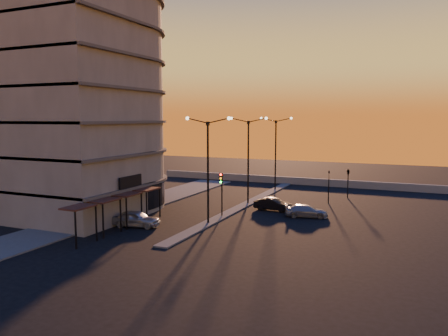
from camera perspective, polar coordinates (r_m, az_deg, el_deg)
ground at (r=39.21m, az=-2.08°, el=-7.30°), size 120.00×120.00×0.00m
sidewalk_west at (r=47.82m, az=-11.37°, el=-4.82°), size 5.00×40.00×0.12m
median at (r=48.17m, az=3.15°, el=-4.61°), size 1.20×36.00×0.12m
parapet at (r=62.61m, az=10.07°, el=-1.70°), size 44.00×0.50×1.00m
building at (r=46.05m, az=-18.21°, el=9.38°), size 14.35×17.08×25.00m
streetlamp_near at (r=38.26m, az=-2.12°, el=0.87°), size 4.32×0.32×9.51m
streetlamp_mid at (r=47.41m, az=3.19°, el=1.96°), size 4.32×0.32×9.51m
streetlamp_far at (r=56.85m, az=6.76°, el=2.69°), size 4.32×0.32×9.51m
traffic_light_main at (r=41.18m, az=-0.35°, el=-2.52°), size 0.28×0.44×4.25m
signal_east_a at (r=49.55m, az=13.51°, el=-2.28°), size 0.13×0.16×3.60m
signal_east_b at (r=53.08m, az=15.92°, el=-0.50°), size 0.42×1.99×3.60m
car_hatchback at (r=38.80m, az=-11.44°, el=-6.49°), size 4.43×2.49×1.42m
car_sedan at (r=44.85m, az=6.41°, el=-4.74°), size 3.90×1.58×1.26m
car_wagon at (r=42.37m, az=10.72°, el=-5.54°), size 4.35×2.56×1.18m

